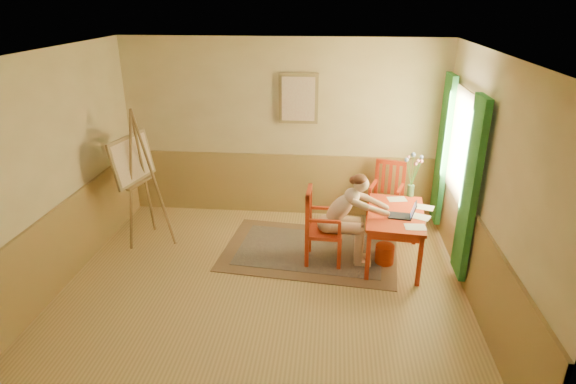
# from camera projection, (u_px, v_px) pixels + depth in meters

# --- Properties ---
(room) EXTENTS (5.04, 4.54, 2.84)m
(room) POSITION_uv_depth(u_px,v_px,m) (261.00, 181.00, 5.44)
(room) COLOR tan
(room) RESTS_ON ground
(wainscot) EXTENTS (5.00, 4.50, 1.00)m
(wainscot) POSITION_uv_depth(u_px,v_px,m) (271.00, 222.00, 6.52)
(wainscot) COLOR #A9884D
(wainscot) RESTS_ON room
(window) EXTENTS (0.12, 2.01, 2.20)m
(window) POSITION_uv_depth(u_px,v_px,m) (457.00, 161.00, 6.26)
(window) COLOR white
(window) RESTS_ON room
(wall_portrait) EXTENTS (0.60, 0.05, 0.76)m
(wall_portrait) POSITION_uv_depth(u_px,v_px,m) (298.00, 99.00, 7.26)
(wall_portrait) COLOR olive
(wall_portrait) RESTS_ON room
(rug) EXTENTS (2.55, 1.83, 0.02)m
(rug) POSITION_uv_depth(u_px,v_px,m) (310.00, 250.00, 6.79)
(rug) COLOR #8C7251
(rug) RESTS_ON room
(table) EXTENTS (0.84, 1.27, 0.72)m
(table) POSITION_uv_depth(u_px,v_px,m) (395.00, 219.00, 6.31)
(table) COLOR #DC421E
(table) RESTS_ON room
(chair_left) EXTENTS (0.49, 0.47, 1.03)m
(chair_left) POSITION_uv_depth(u_px,v_px,m) (320.00, 226.00, 6.35)
(chair_left) COLOR #DC421E
(chair_left) RESTS_ON room
(chair_back) EXTENTS (0.58, 0.60, 1.05)m
(chair_back) POSITION_uv_depth(u_px,v_px,m) (387.00, 196.00, 7.29)
(chair_back) COLOR #DC421E
(chair_back) RESTS_ON room
(figure) EXTENTS (0.94, 0.41, 1.27)m
(figure) POSITION_uv_depth(u_px,v_px,m) (346.00, 215.00, 6.26)
(figure) COLOR #D7B195
(figure) RESTS_ON room
(laptop) EXTENTS (0.37, 0.25, 0.21)m
(laptop) POSITION_uv_depth(u_px,v_px,m) (404.00, 214.00, 6.13)
(laptop) COLOR #1E2338
(laptop) RESTS_ON table
(papers) EXTENTS (0.62, 1.07, 0.00)m
(papers) POSITION_uv_depth(u_px,v_px,m) (414.00, 212.00, 6.28)
(papers) COLOR white
(papers) RESTS_ON table
(vase) EXTENTS (0.30, 0.29, 0.61)m
(vase) POSITION_uv_depth(u_px,v_px,m) (412.00, 177.00, 6.71)
(vase) COLOR #3F724C
(vase) RESTS_ON table
(wastebasket) EXTENTS (0.28, 0.28, 0.27)m
(wastebasket) POSITION_uv_depth(u_px,v_px,m) (385.00, 254.00, 6.43)
(wastebasket) COLOR #C2340C
(wastebasket) RESTS_ON room
(easel) EXTENTS (0.72, 0.88, 1.96)m
(easel) POSITION_uv_depth(u_px,v_px,m) (135.00, 165.00, 6.69)
(easel) COLOR olive
(easel) RESTS_ON room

